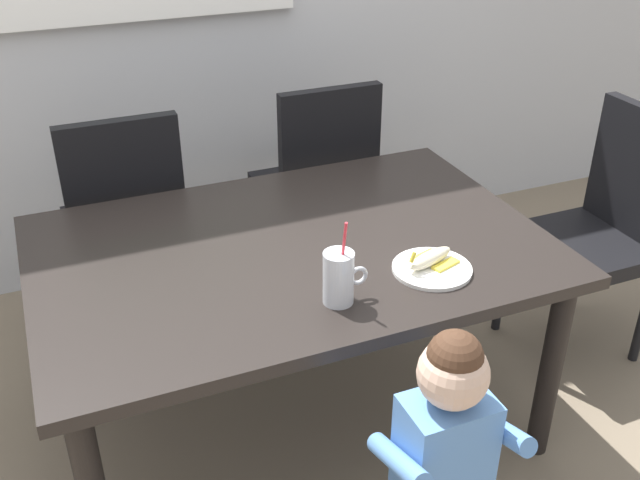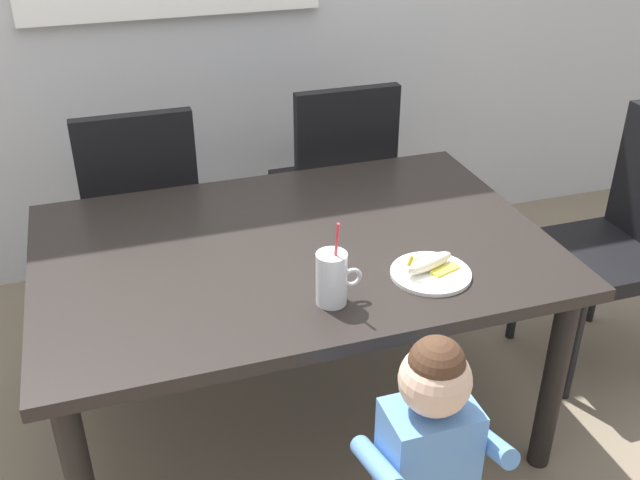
% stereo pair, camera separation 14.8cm
% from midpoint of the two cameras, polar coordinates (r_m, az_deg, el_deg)
% --- Properties ---
extents(ground_plane, '(24.00, 24.00, 0.00)m').
position_cam_midpoint_polar(ground_plane, '(2.66, -3.59, -13.78)').
color(ground_plane, '#7A6B56').
extents(dining_table, '(1.55, 1.04, 0.71)m').
position_cam_midpoint_polar(dining_table, '(2.27, -4.08, -2.15)').
color(dining_table, black).
rests_on(dining_table, ground).
extents(dining_chair_left, '(0.44, 0.45, 0.96)m').
position_cam_midpoint_polar(dining_chair_left, '(2.87, -16.41, 1.82)').
color(dining_chair_left, black).
rests_on(dining_chair_left, ground).
extents(dining_chair_right, '(0.44, 0.44, 0.96)m').
position_cam_midpoint_polar(dining_chair_right, '(3.07, -1.47, 4.88)').
color(dining_chair_right, black).
rests_on(dining_chair_right, ground).
extents(dining_chair_far, '(0.44, 0.44, 0.96)m').
position_cam_midpoint_polar(dining_chair_far, '(2.89, 19.93, 1.38)').
color(dining_chair_far, black).
rests_on(dining_chair_far, ground).
extents(toddler_standing, '(0.33, 0.24, 0.84)m').
position_cam_midpoint_polar(toddler_standing, '(1.85, 7.49, -15.14)').
color(toddler_standing, '#3F4760').
rests_on(toddler_standing, ground).
extents(milk_cup, '(0.13, 0.08, 0.25)m').
position_cam_midpoint_polar(milk_cup, '(1.93, -0.71, -3.22)').
color(milk_cup, silver).
rests_on(milk_cup, dining_table).
extents(snack_plate, '(0.23, 0.23, 0.01)m').
position_cam_midpoint_polar(snack_plate, '(2.11, 6.76, -2.29)').
color(snack_plate, white).
rests_on(snack_plate, dining_table).
extents(peeled_banana, '(0.18, 0.12, 0.07)m').
position_cam_midpoint_polar(peeled_banana, '(2.11, 6.64, -1.49)').
color(peeled_banana, '#F4EAC6').
rests_on(peeled_banana, snack_plate).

